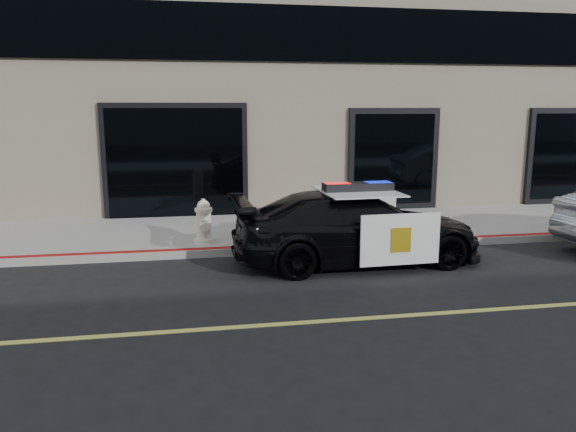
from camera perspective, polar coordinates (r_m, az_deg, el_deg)
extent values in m
plane|color=black|center=(7.40, -3.83, -11.14)|extent=(120.00, 120.00, 0.00)
cube|color=gray|center=(12.38, -6.55, -1.65)|extent=(60.00, 3.50, 0.15)
imported|color=black|center=(10.15, 7.01, -1.18)|extent=(2.14, 4.62, 1.30)
cube|color=white|center=(9.46, 11.35, -2.35)|extent=(1.39, 0.08, 0.87)
cube|color=white|center=(11.16, 7.55, -0.18)|extent=(1.39, 0.08, 0.87)
cube|color=white|center=(10.03, 7.10, 2.52)|extent=(1.36, 1.61, 0.02)
cube|color=gold|center=(9.44, 11.41, -2.39)|extent=(0.35, 0.02, 0.41)
cube|color=black|center=(10.02, 7.11, 2.95)|extent=(1.26, 0.37, 0.15)
cube|color=red|center=(9.90, 5.03, 2.96)|extent=(0.44, 0.30, 0.14)
cube|color=#0C19CC|center=(10.15, 9.14, 3.06)|extent=(0.44, 0.30, 0.14)
cylinder|color=#F9E8D0|center=(11.18, -8.49, -2.48)|extent=(0.40, 0.40, 0.09)
cylinder|color=#F9E8D0|center=(11.11, -8.53, -0.88)|extent=(0.29, 0.29, 0.55)
cylinder|color=#F9E8D0|center=(11.05, -8.58, 0.63)|extent=(0.34, 0.34, 0.07)
sphere|color=#F9E8D0|center=(11.04, -8.59, 0.97)|extent=(0.25, 0.25, 0.25)
cylinder|color=#F9E8D0|center=(11.02, -8.60, 1.53)|extent=(0.08, 0.08, 0.08)
cylinder|color=#F9E8D0|center=(11.27, -8.57, -0.30)|extent=(0.14, 0.13, 0.14)
cylinder|color=#F9E8D0|center=(10.91, -8.51, -0.68)|extent=(0.14, 0.13, 0.14)
cylinder|color=#F9E8D0|center=(10.89, -8.50, -1.12)|extent=(0.19, 0.15, 0.19)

